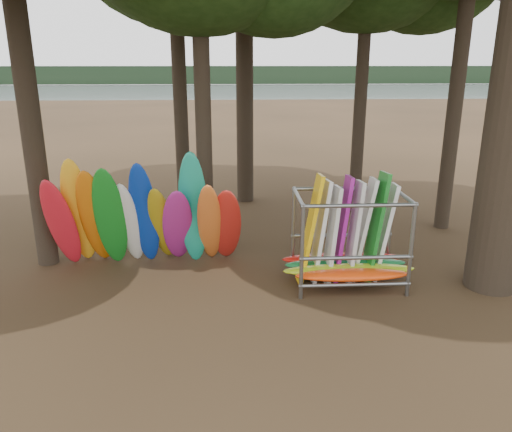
{
  "coord_description": "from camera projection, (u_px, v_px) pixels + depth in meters",
  "views": [
    {
      "loc": [
        -1.04,
        -10.28,
        5.07
      ],
      "look_at": [
        -0.41,
        1.5,
        1.4
      ],
      "focal_mm": 35.0,
      "sensor_mm": 36.0,
      "label": 1
    }
  ],
  "objects": [
    {
      "name": "ground",
      "position": [
        277.0,
        294.0,
        11.36
      ],
      "size": [
        120.0,
        120.0,
        0.0
      ],
      "primitive_type": "plane",
      "color": "#47331E",
      "rests_on": "ground"
    },
    {
      "name": "lake",
      "position": [
        236.0,
        100.0,
        68.57
      ],
      "size": [
        160.0,
        160.0,
        0.0
      ],
      "primitive_type": "plane",
      "color": "gray",
      "rests_on": "ground"
    },
    {
      "name": "far_shore",
      "position": [
        233.0,
        75.0,
        115.65
      ],
      "size": [
        160.0,
        4.0,
        4.0
      ],
      "primitive_type": "cube",
      "color": "black",
      "rests_on": "ground"
    },
    {
      "name": "kayak_row",
      "position": [
        146.0,
        220.0,
        12.44
      ],
      "size": [
        4.92,
        2.07,
        3.21
      ],
      "color": "red",
      "rests_on": "ground"
    },
    {
      "name": "storage_rack",
      "position": [
        348.0,
        243.0,
        11.64
      ],
      "size": [
        3.11,
        1.55,
        2.67
      ],
      "color": "slate",
      "rests_on": "ground"
    }
  ]
}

